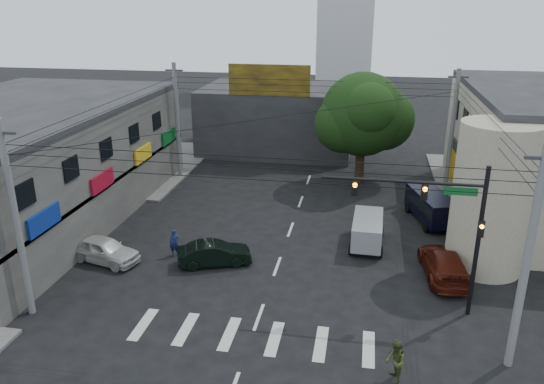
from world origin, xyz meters
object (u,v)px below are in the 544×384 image
(dark_sedan, at_px, (214,254))
(navy_van, at_px, (431,208))
(utility_pole_near_left, at_px, (16,222))
(maroon_sedan, at_px, (444,264))
(utility_pole_near_right, at_px, (527,262))
(traffic_officer, at_px, (174,243))
(pedestrian_olive, at_px, (395,361))
(street_tree, at_px, (363,115))
(traffic_gantry, at_px, (441,216))
(silver_minivan, at_px, (367,232))
(white_compact, at_px, (104,250))
(utility_pole_far_left, at_px, (177,121))
(utility_pole_far_right, at_px, (452,133))

(dark_sedan, height_order, navy_van, navy_van)
(utility_pole_near_left, xyz_separation_m, maroon_sedan, (19.28, 6.99, -3.87))
(utility_pole_near_right, height_order, traffic_officer, utility_pole_near_right)
(utility_pole_near_right, distance_m, pedestrian_olive, 6.14)
(street_tree, relative_size, traffic_gantry, 1.21)
(traffic_officer, bearing_deg, street_tree, 45.65)
(utility_pole_near_left, height_order, silver_minivan, utility_pole_near_left)
(utility_pole_near_right, distance_m, dark_sedan, 15.72)
(utility_pole_near_right, height_order, white_compact, utility_pole_near_right)
(navy_van, bearing_deg, utility_pole_far_left, 56.10)
(silver_minivan, xyz_separation_m, pedestrian_olive, (1.18, -11.85, 0.02))
(traffic_gantry, distance_m, traffic_officer, 14.72)
(pedestrian_olive, bearing_deg, utility_pole_far_right, 158.78)
(street_tree, height_order, utility_pole_near_right, utility_pole_near_right)
(traffic_officer, bearing_deg, utility_pole_near_right, -32.65)
(maroon_sedan, relative_size, pedestrian_olive, 2.94)
(utility_pole_near_right, bearing_deg, white_compact, 164.97)
(utility_pole_far_left, distance_m, traffic_officer, 14.98)
(utility_pole_near_right, bearing_deg, silver_minivan, 119.68)
(traffic_gantry, xyz_separation_m, silver_minivan, (-3.05, 6.56, -3.97))
(utility_pole_far_left, distance_m, white_compact, 15.64)
(white_compact, bearing_deg, utility_pole_far_left, 18.54)
(silver_minivan, relative_size, traffic_officer, 2.57)
(pedestrian_olive, bearing_deg, traffic_officer, -135.38)
(white_compact, relative_size, maroon_sedan, 0.86)
(utility_pole_far_right, height_order, dark_sedan, utility_pole_far_right)
(traffic_gantry, height_order, traffic_officer, traffic_gantry)
(traffic_gantry, xyz_separation_m, white_compact, (-17.37, 1.89, -4.12))
(dark_sedan, bearing_deg, white_compact, 76.89)
(white_compact, bearing_deg, pedestrian_olive, -99.94)
(traffic_gantry, relative_size, traffic_officer, 4.55)
(utility_pole_near_right, height_order, dark_sedan, utility_pole_near_right)
(utility_pole_near_left, bearing_deg, pedestrian_olive, -6.24)
(maroon_sedan, distance_m, silver_minivan, 5.05)
(street_tree, height_order, utility_pole_far_left, utility_pole_far_left)
(traffic_officer, bearing_deg, maroon_sedan, -9.42)
(utility_pole_far_left, bearing_deg, pedestrian_olive, -53.58)
(utility_pole_near_right, relative_size, utility_pole_far_right, 1.00)
(utility_pole_near_left, relative_size, utility_pole_far_left, 1.00)
(utility_pole_near_left, height_order, white_compact, utility_pole_near_left)
(utility_pole_near_right, relative_size, pedestrian_olive, 5.21)
(traffic_gantry, distance_m, pedestrian_olive, 6.87)
(utility_pole_near_left, relative_size, dark_sedan, 2.17)
(utility_pole_far_right, relative_size, traffic_officer, 5.81)
(traffic_gantry, height_order, dark_sedan, traffic_gantry)
(white_compact, relative_size, navy_van, 0.88)
(utility_pole_near_right, height_order, silver_minivan, utility_pole_near_right)
(pedestrian_olive, bearing_deg, utility_pole_near_right, 101.90)
(pedestrian_olive, bearing_deg, maroon_sedan, 152.49)
(utility_pole_near_left, height_order, maroon_sedan, utility_pole_near_left)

